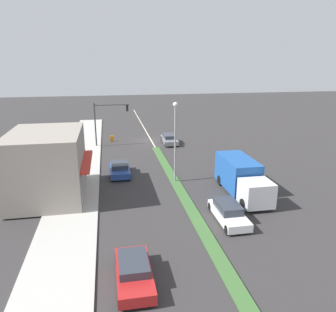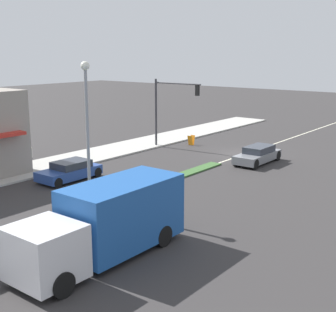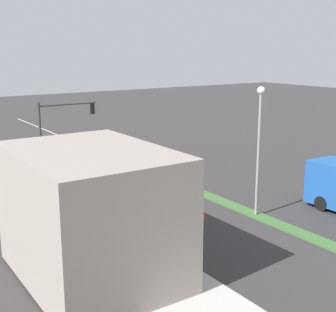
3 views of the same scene
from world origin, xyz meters
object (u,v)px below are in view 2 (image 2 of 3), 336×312
(warning_aframe_sign, at_px, (191,140))
(delivery_truck, at_px, (107,221))
(traffic_signal_main, at_px, (169,102))
(pedestrian, at_px, (30,156))
(street_lamp, at_px, (87,116))
(suv_grey, at_px, (258,155))
(coupe_blue, at_px, (70,171))

(warning_aframe_sign, height_order, delivery_truck, delivery_truck)
(traffic_signal_main, xyz_separation_m, pedestrian, (2.72, 11.84, -2.88))
(street_lamp, relative_size, warning_aframe_sign, 8.80)
(pedestrian, xyz_separation_m, warning_aframe_sign, (-3.37, -14.09, -0.59))
(traffic_signal_main, xyz_separation_m, warning_aframe_sign, (-0.65, -2.26, -3.47))
(warning_aframe_sign, distance_m, suv_grey, 8.08)
(traffic_signal_main, bearing_deg, coupe_blue, 95.49)
(traffic_signal_main, relative_size, coupe_blue, 1.39)
(warning_aframe_sign, bearing_deg, traffic_signal_main, 74.01)
(traffic_signal_main, xyz_separation_m, delivery_truck, (-11.12, 18.28, -2.43))
(street_lamp, xyz_separation_m, warning_aframe_sign, (5.48, -16.85, -4.35))
(pedestrian, bearing_deg, suv_grey, -133.62)
(coupe_blue, height_order, suv_grey, suv_grey)
(street_lamp, distance_m, pedestrian, 10.00)
(street_lamp, relative_size, pedestrian, 4.32)
(street_lamp, bearing_deg, delivery_truck, 143.57)
(pedestrian, xyz_separation_m, coupe_blue, (-3.85, -0.14, -0.43))
(warning_aframe_sign, bearing_deg, pedestrian, 76.56)
(coupe_blue, bearing_deg, pedestrian, 2.15)
(coupe_blue, xyz_separation_m, suv_grey, (-7.20, -11.45, 0.02))
(pedestrian, height_order, delivery_truck, delivery_truck)
(suv_grey, bearing_deg, warning_aframe_sign, -18.06)
(traffic_signal_main, bearing_deg, pedestrian, 77.05)
(pedestrian, distance_m, warning_aframe_sign, 14.50)
(traffic_signal_main, relative_size, warning_aframe_sign, 6.69)
(warning_aframe_sign, xyz_separation_m, delivery_truck, (-10.48, 20.54, 1.04))
(traffic_signal_main, height_order, delivery_truck, traffic_signal_main)
(street_lamp, height_order, delivery_truck, street_lamp)
(warning_aframe_sign, bearing_deg, delivery_truck, 117.03)
(warning_aframe_sign, bearing_deg, street_lamp, 108.01)
(warning_aframe_sign, xyz_separation_m, suv_grey, (-7.68, 2.50, 0.18))
(street_lamp, bearing_deg, pedestrian, -17.28)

